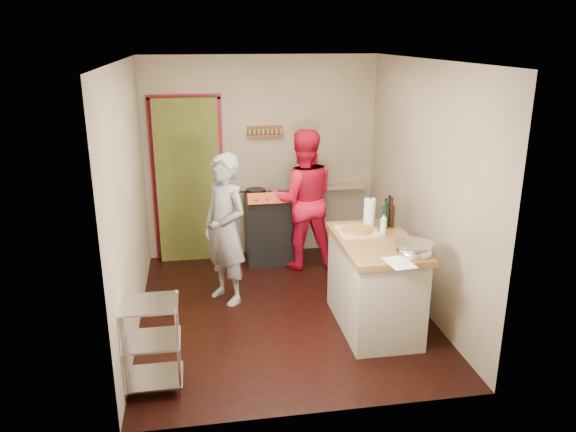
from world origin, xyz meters
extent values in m
plane|color=black|center=(0.00, 0.00, 0.00)|extent=(3.50, 3.50, 0.00)
cube|color=tan|center=(0.00, 1.75, 1.30)|extent=(3.00, 0.04, 2.60)
cube|color=#565B23|center=(-0.95, 1.80, 1.05)|extent=(0.80, 0.40, 2.10)
cube|color=maroon|center=(-1.37, 1.73, 1.05)|extent=(0.06, 0.06, 2.10)
cube|color=maroon|center=(-0.53, 1.73, 1.05)|extent=(0.06, 0.06, 2.10)
cube|color=maroon|center=(-0.95, 1.73, 2.10)|extent=(0.90, 0.06, 0.06)
cube|color=brown|center=(0.05, 1.70, 1.60)|extent=(0.46, 0.09, 0.03)
cube|color=brown|center=(0.05, 1.74, 1.66)|extent=(0.46, 0.02, 0.12)
cube|color=olive|center=(0.05, 1.70, 1.66)|extent=(0.42, 0.04, 0.07)
cube|color=tan|center=(0.95, 1.65, 0.90)|extent=(0.80, 0.18, 0.04)
cube|color=black|center=(0.75, 1.65, 1.02)|extent=(0.10, 0.14, 0.22)
cube|color=tan|center=(-1.50, 0.00, 1.30)|extent=(0.04, 3.50, 2.60)
cube|color=tan|center=(1.50, 0.00, 1.30)|extent=(0.04, 3.50, 2.60)
cube|color=white|center=(0.00, 0.00, 2.61)|extent=(3.00, 3.50, 0.02)
cube|color=black|center=(0.05, 1.43, 0.40)|extent=(0.60, 0.55, 0.80)
cube|color=black|center=(0.05, 1.43, 0.83)|extent=(0.60, 0.55, 0.06)
cube|color=maroon|center=(0.05, 1.15, 0.92)|extent=(0.60, 0.15, 0.17)
cylinder|color=black|center=(-0.10, 1.56, 0.91)|extent=(0.26, 0.26, 0.05)
cylinder|color=silver|center=(-1.50, -1.38, 0.40)|extent=(0.02, 0.02, 0.80)
cylinder|color=silver|center=(-1.06, -1.38, 0.40)|extent=(0.02, 0.02, 0.80)
cylinder|color=silver|center=(-1.50, -1.02, 0.40)|extent=(0.02, 0.02, 0.80)
cylinder|color=silver|center=(-1.06, -1.02, 0.40)|extent=(0.02, 0.02, 0.80)
cube|color=silver|center=(-1.28, -1.20, 0.10)|extent=(0.48, 0.40, 0.02)
cube|color=silver|center=(-1.28, -1.20, 0.45)|extent=(0.48, 0.40, 0.02)
cube|color=silver|center=(-1.28, -1.20, 0.78)|extent=(0.48, 0.40, 0.02)
cube|color=beige|center=(0.85, -0.48, 0.43)|extent=(0.67, 1.17, 0.87)
cube|color=olive|center=(0.85, -0.48, 0.90)|extent=(0.73, 1.23, 0.06)
cube|color=#DAC485|center=(0.72, -0.25, 0.94)|extent=(0.40, 0.40, 0.02)
cylinder|color=#C4793D|center=(0.72, -0.25, 0.97)|extent=(0.32, 0.32, 0.02)
ellipsoid|color=silver|center=(1.06, -0.89, 0.99)|extent=(0.35, 0.35, 0.11)
cylinder|color=white|center=(0.92, -0.02, 1.07)|extent=(0.12, 0.12, 0.28)
cylinder|color=silver|center=(0.96, -0.34, 1.02)|extent=(0.06, 0.06, 0.17)
cube|color=white|center=(0.87, -1.07, 0.93)|extent=(0.24, 0.32, 0.00)
cylinder|color=black|center=(1.12, -0.03, 1.09)|extent=(0.08, 0.08, 0.31)
cylinder|color=black|center=(1.12, -0.11, 1.09)|extent=(0.08, 0.08, 0.31)
cylinder|color=black|center=(1.05, -0.14, 1.09)|extent=(0.08, 0.08, 0.31)
imported|color=silver|center=(-0.57, 0.36, 0.83)|extent=(0.68, 0.72, 1.66)
imported|color=red|center=(0.44, 1.20, 0.88)|extent=(0.86, 0.68, 1.75)
camera|label=1|loc=(-0.84, -5.37, 2.83)|focal=35.00mm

